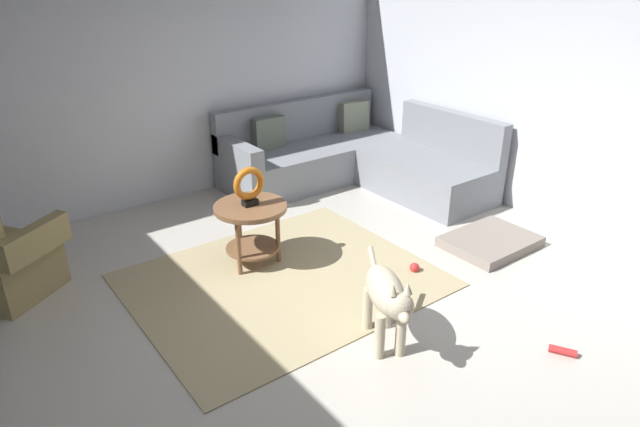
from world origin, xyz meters
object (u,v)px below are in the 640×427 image
object	(u,v)px
side_table	(251,219)
dog_toy_rope	(563,351)
dog	(387,297)
dog_toy_ball	(415,268)
dog_bed_mat	(490,242)
sectional_couch	(353,160)
torus_sculpture	(249,185)

from	to	relation	value
side_table	dog_toy_rope	size ratio (longest dim) A/B	3.49
dog	dog_toy_ball	bearing A→B (deg)	-120.04
dog_bed_mat	dog_toy_ball	xyz separation A→B (m)	(-0.88, 0.08, -0.00)
sectional_couch	dog	xyz separation A→B (m)	(-1.74, -2.42, 0.09)
sectional_couch	dog	distance (m)	2.98
sectional_couch	torus_sculpture	distance (m)	2.14
torus_sculpture	dog_bed_mat	distance (m)	2.23
sectional_couch	side_table	xyz separation A→B (m)	(-1.88, -0.93, 0.13)
torus_sculpture	dog	bearing A→B (deg)	-84.62
torus_sculpture	dog_bed_mat	size ratio (longest dim) A/B	0.41
dog_bed_mat	dog_toy_ball	size ratio (longest dim) A/B	9.81
dog_bed_mat	dog	bearing A→B (deg)	-164.72
sectional_couch	side_table	distance (m)	2.10
torus_sculpture	dog	distance (m)	1.53
torus_sculpture	dog	xyz separation A→B (m)	(0.14, -1.48, -0.33)
dog_bed_mat	dog_toy_rope	size ratio (longest dim) A/B	4.65
torus_sculpture	dog_toy_rope	world-z (taller)	torus_sculpture
side_table	dog_toy_rope	bearing A→B (deg)	-65.94
dog_toy_ball	dog_toy_rope	distance (m)	1.33
dog_bed_mat	dog	world-z (taller)	dog
torus_sculpture	dog_toy_ball	distance (m)	1.52
dog_toy_rope	sectional_couch	bearing A→B (deg)	74.70
dog_bed_mat	dog_toy_ball	world-z (taller)	dog_bed_mat
dog_toy_rope	dog_bed_mat	bearing A→B (deg)	55.16
dog_toy_rope	dog	bearing A→B (deg)	138.37
side_table	dog	world-z (taller)	dog
torus_sculpture	dog_bed_mat	xyz separation A→B (m)	(1.87, -1.01, -0.67)
torus_sculpture	dog_toy_rope	distance (m)	2.56
sectional_couch	dog_toy_rope	distance (m)	3.31
sectional_couch	dog_toy_ball	bearing A→B (deg)	-115.46
dog_bed_mat	side_table	bearing A→B (deg)	151.63
dog_bed_mat	dog_toy_rope	world-z (taller)	dog_bed_mat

